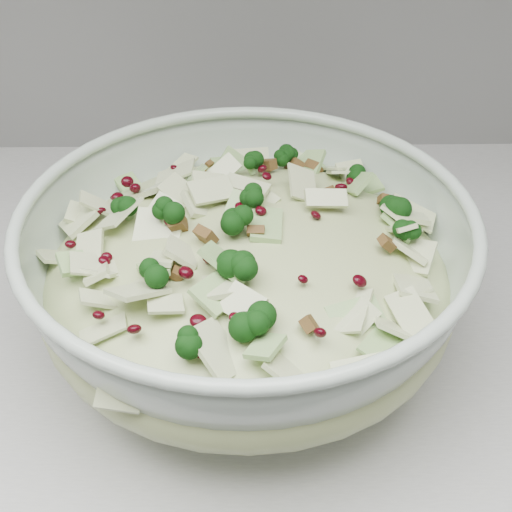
{
  "coord_description": "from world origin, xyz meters",
  "views": [
    {
      "loc": [
        -0.64,
        1.14,
        1.36
      ],
      "look_at": [
        -0.64,
        1.6,
        1.01
      ],
      "focal_mm": 50.0,
      "sensor_mm": 36.0,
      "label": 1
    }
  ],
  "objects": [
    {
      "name": "salad",
      "position": [
        -0.64,
        1.6,
        1.0
      ],
      "size": [
        0.4,
        0.4,
        0.15
      ],
      "rotation": [
        0.0,
        0.0,
        -0.17
      ],
      "color": "#B1BD81",
      "rests_on": "mixing_bowl"
    },
    {
      "name": "mixing_bowl",
      "position": [
        -0.64,
        1.6,
        0.98
      ],
      "size": [
        0.48,
        0.48,
        0.15
      ],
      "rotation": [
        0.0,
        0.0,
        -0.37
      ],
      "color": "#B4C6B5",
      "rests_on": "counter"
    }
  ]
}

